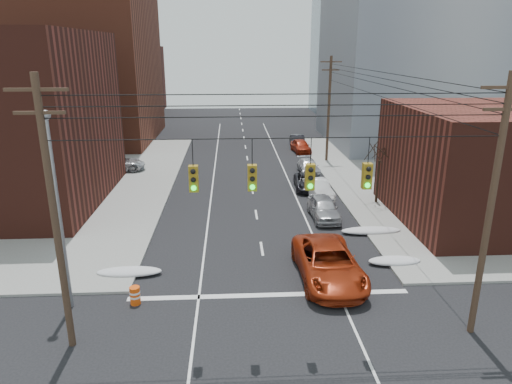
{
  "coord_description": "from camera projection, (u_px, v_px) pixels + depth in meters",
  "views": [
    {
      "loc": [
        -1.78,
        -13.54,
        11.8
      ],
      "look_at": [
        -0.24,
        14.09,
        3.0
      ],
      "focal_mm": 32.0,
      "sensor_mm": 36.0,
      "label": 1
    }
  ],
  "objects": [
    {
      "name": "traffic_signals",
      "position": [
        281.0,
        176.0,
        17.22
      ],
      "size": [
        17.0,
        0.42,
        2.02
      ],
      "color": "black",
      "rests_on": "ground"
    },
    {
      "name": "utility_pole_right",
      "position": [
        491.0,
        206.0,
        18.11
      ],
      "size": [
        2.2,
        0.28,
        11.0
      ],
      "color": "#473323",
      "rests_on": "ground"
    },
    {
      "name": "bare_tree",
      "position": [
        378.0,
        175.0,
        35.39
      ],
      "size": [
        2.09,
        2.2,
        4.93
      ],
      "color": "black",
      "rests_on": "ground"
    },
    {
      "name": "parked_car_e",
      "position": [
        301.0,
        146.0,
        53.46
      ],
      "size": [
        2.23,
        4.61,
        1.52
      ],
      "primitive_type": "imported",
      "rotation": [
        0.0,
        0.0,
        0.1
      ],
      "color": "maroon",
      "rests_on": "ground"
    },
    {
      "name": "street_light",
      "position": [
        57.0,
        196.0,
        20.08
      ],
      "size": [
        0.44,
        0.44,
        9.32
      ],
      "color": "gray",
      "rests_on": "ground"
    },
    {
      "name": "snow_nw",
      "position": [
        129.0,
        272.0,
        24.66
      ],
      "size": [
        3.5,
        1.08,
        0.42
      ],
      "primitive_type": "ellipsoid",
      "color": "silver",
      "rests_on": "ground"
    },
    {
      "name": "red_pickup",
      "position": [
        328.0,
        263.0,
        24.06
      ],
      "size": [
        3.25,
        6.76,
        1.86
      ],
      "primitive_type": "imported",
      "rotation": [
        0.0,
        0.0,
        0.02
      ],
      "color": "maroon",
      "rests_on": "ground"
    },
    {
      "name": "parked_car_b",
      "position": [
        318.0,
        189.0,
        37.44
      ],
      "size": [
        2.09,
        4.54,
        1.44
      ],
      "primitive_type": "imported",
      "rotation": [
        0.0,
        0.0,
        0.13
      ],
      "color": "white",
      "rests_on": "ground"
    },
    {
      "name": "lot_car_c",
      "position": [
        21.0,
        186.0,
        37.83
      ],
      "size": [
        4.79,
        2.28,
        1.35
      ],
      "primitive_type": "imported",
      "rotation": [
        0.0,
        0.0,
        1.66
      ],
      "color": "black",
      "rests_on": "sidewalk_nw"
    },
    {
      "name": "lot_car_d",
      "position": [
        51.0,
        168.0,
        43.21
      ],
      "size": [
        4.07,
        1.68,
        1.38
      ],
      "primitive_type": "imported",
      "rotation": [
        0.0,
        0.0,
        1.56
      ],
      "color": "#A4A4A8",
      "rests_on": "sidewalk_nw"
    },
    {
      "name": "parked_car_a",
      "position": [
        324.0,
        208.0,
        32.77
      ],
      "size": [
        1.96,
        4.64,
        1.57
      ],
      "primitive_type": "imported",
      "rotation": [
        0.0,
        0.0,
        0.02
      ],
      "color": "#A5A5A9",
      "rests_on": "ground"
    },
    {
      "name": "parked_car_f",
      "position": [
        298.0,
        141.0,
        56.04
      ],
      "size": [
        1.73,
        4.64,
        1.52
      ],
      "primitive_type": "imported",
      "rotation": [
        0.0,
        0.0,
        -0.03
      ],
      "color": "black",
      "rests_on": "ground"
    },
    {
      "name": "lot_car_a",
      "position": [
        50.0,
        195.0,
        35.09
      ],
      "size": [
        4.8,
        1.86,
        1.56
      ],
      "primitive_type": "imported",
      "rotation": [
        0.0,
        0.0,
        1.53
      ],
      "color": "white",
      "rests_on": "sidewalk_nw"
    },
    {
      "name": "snow_ne",
      "position": [
        394.0,
        261.0,
        25.92
      ],
      "size": [
        3.0,
        1.08,
        0.42
      ],
      "primitive_type": "ellipsoid",
      "color": "silver",
      "rests_on": "ground"
    },
    {
      "name": "construction_barrel",
      "position": [
        135.0,
        295.0,
        21.84
      ],
      "size": [
        0.63,
        0.63,
        0.89
      ],
      "rotation": [
        0.0,
        0.0,
        0.28
      ],
      "color": "#E64B0C",
      "rests_on": "ground"
    },
    {
      "name": "snow_east_far",
      "position": [
        371.0,
        231.0,
        30.21
      ],
      "size": [
        4.0,
        1.08,
        0.42
      ],
      "primitive_type": "ellipsoid",
      "color": "silver",
      "rests_on": "ground"
    },
    {
      "name": "building_office",
      "position": [
        424.0,
        41.0,
        55.8
      ],
      "size": [
        22.0,
        20.0,
        25.0
      ],
      "primitive_type": "cube",
      "color": "gray",
      "rests_on": "ground"
    },
    {
      "name": "parked_car_c",
      "position": [
        307.0,
        182.0,
        39.63
      ],
      "size": [
        2.41,
        4.74,
        1.28
      ],
      "primitive_type": "imported",
      "rotation": [
        0.0,
        0.0,
        -0.06
      ],
      "color": "black",
      "rests_on": "ground"
    },
    {
      "name": "lot_car_b",
      "position": [
        117.0,
        164.0,
        44.81
      ],
      "size": [
        5.66,
        3.37,
        1.47
      ],
      "primitive_type": "imported",
      "rotation": [
        0.0,
        0.0,
        1.75
      ],
      "color": "#BBBBC0",
      "rests_on": "sidewalk_nw"
    },
    {
      "name": "building_brick_tall",
      "position": [
        49.0,
        20.0,
        56.42
      ],
      "size": [
        24.0,
        20.0,
        30.0
      ],
      "primitive_type": "cube",
      "color": "brown",
      "rests_on": "ground"
    },
    {
      "name": "building_brick_far",
      "position": [
        98.0,
        80.0,
        83.78
      ],
      "size": [
        22.0,
        18.0,
        12.0
      ],
      "primitive_type": "cube",
      "color": "#491E16",
      "rests_on": "ground"
    },
    {
      "name": "building_glass",
      "position": [
        374.0,
        52.0,
        81.1
      ],
      "size": [
        20.0,
        18.0,
        22.0
      ],
      "primitive_type": "cube",
      "color": "gray",
      "rests_on": "ground"
    },
    {
      "name": "parked_car_d",
      "position": [
        308.0,
        167.0,
        44.64
      ],
      "size": [
        1.9,
        4.53,
        1.3
      ],
      "primitive_type": "imported",
      "rotation": [
        0.0,
        0.0,
        0.02
      ],
      "color": "#BBBBC0",
      "rests_on": "ground"
    },
    {
      "name": "utility_pole_left",
      "position": [
        54.0,
        214.0,
        17.21
      ],
      "size": [
        2.2,
        0.28,
        11.0
      ],
      "color": "#473323",
      "rests_on": "ground"
    },
    {
      "name": "utility_pole_far",
      "position": [
        329.0,
        108.0,
        47.61
      ],
      "size": [
        2.2,
        0.28,
        11.0
      ],
      "color": "#473323",
      "rests_on": "ground"
    }
  ]
}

